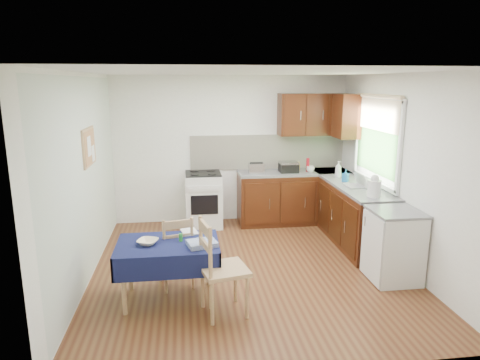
{
  "coord_description": "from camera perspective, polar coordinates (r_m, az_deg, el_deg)",
  "views": [
    {
      "loc": [
        -0.8,
        -5.16,
        2.38
      ],
      "look_at": [
        -0.08,
        0.31,
        1.12
      ],
      "focal_mm": 32.0,
      "sensor_mm": 36.0,
      "label": 1
    }
  ],
  "objects": [
    {
      "name": "floor",
      "position": [
        5.74,
        1.21,
        -11.64
      ],
      "size": [
        4.2,
        4.2,
        0.0
      ],
      "primitive_type": "plane",
      "color": "#4F2715",
      "rests_on": "ground"
    },
    {
      "name": "ceiling",
      "position": [
        5.22,
        1.34,
        14.19
      ],
      "size": [
        4.0,
        4.2,
        0.02
      ],
      "primitive_type": "cube",
      "color": "white",
      "rests_on": "wall_back"
    },
    {
      "name": "wall_back",
      "position": [
        7.39,
        -1.22,
        4.08
      ],
      "size": [
        4.0,
        0.02,
        2.5
      ],
      "primitive_type": "cube",
      "color": "white",
      "rests_on": "ground"
    },
    {
      "name": "wall_front",
      "position": [
        3.36,
        6.79,
        -6.9
      ],
      "size": [
        4.0,
        0.02,
        2.5
      ],
      "primitive_type": "cube",
      "color": "white",
      "rests_on": "ground"
    },
    {
      "name": "wall_left",
      "position": [
        5.41,
        -20.15,
        0.03
      ],
      "size": [
        0.02,
        4.2,
        2.5
      ],
      "primitive_type": "cube",
      "color": "silver",
      "rests_on": "ground"
    },
    {
      "name": "wall_right",
      "position": [
        5.98,
        20.59,
        1.15
      ],
      "size": [
        0.02,
        4.2,
        2.5
      ],
      "primitive_type": "cube",
      "color": "white",
      "rests_on": "ground"
    },
    {
      "name": "base_cabinets",
      "position": [
        7.04,
        10.64,
        -3.42
      ],
      "size": [
        1.9,
        2.3,
        0.86
      ],
      "color": "black",
      "rests_on": "ground"
    },
    {
      "name": "worktop_back",
      "position": [
        7.35,
        7.21,
        1.01
      ],
      "size": [
        1.9,
        0.6,
        0.04
      ],
      "primitive_type": "cube",
      "color": "slate",
      "rests_on": "base_cabinets"
    },
    {
      "name": "worktop_right",
      "position": [
        6.5,
        15.34,
        -0.93
      ],
      "size": [
        0.6,
        1.7,
        0.04
      ],
      "primitive_type": "cube",
      "color": "slate",
      "rests_on": "base_cabinets"
    },
    {
      "name": "worktop_corner",
      "position": [
        7.54,
        11.99,
        1.13
      ],
      "size": [
        0.6,
        0.6,
        0.04
      ],
      "primitive_type": "cube",
      "color": "slate",
      "rests_on": "base_cabinets"
    },
    {
      "name": "splashback",
      "position": [
        7.48,
        3.76,
        3.78
      ],
      "size": [
        2.7,
        0.02,
        0.6
      ],
      "primitive_type": "cube",
      "color": "white",
      "rests_on": "wall_back"
    },
    {
      "name": "upper_cabinets",
      "position": [
        7.35,
        11.05,
        8.52
      ],
      "size": [
        1.2,
        0.85,
        0.7
      ],
      "color": "black",
      "rests_on": "wall_back"
    },
    {
      "name": "stove",
      "position": [
        7.22,
        -4.88,
        -2.59
      ],
      "size": [
        0.6,
        0.61,
        0.92
      ],
      "color": "silver",
      "rests_on": "ground"
    },
    {
      "name": "window",
      "position": [
        6.52,
        17.78,
        5.85
      ],
      "size": [
        0.04,
        1.48,
        1.26
      ],
      "color": "#2B5824",
      "rests_on": "wall_right"
    },
    {
      "name": "fridge",
      "position": [
        5.59,
        19.82,
        -8.22
      ],
      "size": [
        0.58,
        0.6,
        0.89
      ],
      "color": "silver",
      "rests_on": "ground"
    },
    {
      "name": "corkboard",
      "position": [
        5.63,
        -19.49,
        4.17
      ],
      "size": [
        0.04,
        0.62,
        0.47
      ],
      "color": "#A67C53",
      "rests_on": "wall_left"
    },
    {
      "name": "dining_table",
      "position": [
        4.83,
        -9.58,
        -9.43
      ],
      "size": [
        1.11,
        0.75,
        0.67
      ],
      "rotation": [
        0.0,
        0.0,
        0.34
      ],
      "color": "#0E1338",
      "rests_on": "ground"
    },
    {
      "name": "chair_far",
      "position": [
        5.12,
        -8.46,
        -9.19
      ],
      "size": [
        0.47,
        0.47,
        0.89
      ],
      "rotation": [
        0.0,
        0.0,
        3.36
      ],
      "color": "#A67C53",
      "rests_on": "ground"
    },
    {
      "name": "chair_near",
      "position": [
        4.48,
        -2.77,
        -11.27
      ],
      "size": [
        0.54,
        0.54,
        1.04
      ],
      "rotation": [
        0.0,
        0.0,
        1.78
      ],
      "color": "#A67C53",
      "rests_on": "ground"
    },
    {
      "name": "toaster",
      "position": [
        7.09,
        2.18,
        1.56
      ],
      "size": [
        0.25,
        0.16,
        0.2
      ],
      "rotation": [
        0.0,
        0.0,
        0.37
      ],
      "color": "#B1B1B5",
      "rests_on": "worktop_back"
    },
    {
      "name": "sandwich_press",
      "position": [
        7.25,
        6.49,
        1.73
      ],
      "size": [
        0.3,
        0.26,
        0.18
      ],
      "rotation": [
        0.0,
        0.0,
        -0.04
      ],
      "color": "black",
      "rests_on": "worktop_back"
    },
    {
      "name": "sauce_bottle",
      "position": [
        7.34,
        9.02,
        2.01
      ],
      "size": [
        0.05,
        0.05,
        0.23
      ],
      "primitive_type": "cylinder",
      "color": "#B40E1C",
      "rests_on": "worktop_back"
    },
    {
      "name": "yellow_packet",
      "position": [
        7.41,
        7.49,
        1.83
      ],
      "size": [
        0.13,
        0.11,
        0.14
      ],
      "primitive_type": "cube",
      "rotation": [
        0.0,
        0.0,
        0.36
      ],
      "color": "gold",
      "rests_on": "worktop_back"
    },
    {
      "name": "dish_rack",
      "position": [
        6.47,
        15.78,
        -0.62
      ],
      "size": [
        0.43,
        0.32,
        0.2
      ],
      "rotation": [
        0.0,
        0.0,
        0.33
      ],
      "color": "gray",
      "rests_on": "worktop_right"
    },
    {
      "name": "kettle",
      "position": [
        5.93,
        17.47,
        -0.87
      ],
      "size": [
        0.18,
        0.18,
        0.3
      ],
      "color": "silver",
      "rests_on": "worktop_right"
    },
    {
      "name": "cup",
      "position": [
        7.31,
        9.38,
        1.45
      ],
      "size": [
        0.16,
        0.16,
        0.11
      ],
      "primitive_type": "imported",
      "rotation": [
        0.0,
        0.0,
        0.24
      ],
      "color": "silver",
      "rests_on": "worktop_back"
    },
    {
      "name": "soap_bottle_a",
      "position": [
        6.96,
        12.97,
        1.38
      ],
      "size": [
        0.14,
        0.14,
        0.26
      ],
      "primitive_type": "imported",
      "rotation": [
        0.0,
        0.0,
        0.88
      ],
      "color": "silver",
      "rests_on": "worktop_right"
    },
    {
      "name": "soap_bottle_b",
      "position": [
        6.71,
        13.88,
        0.58
      ],
      "size": [
        0.12,
        0.12,
        0.19
      ],
      "primitive_type": "imported",
      "rotation": [
        0.0,
        0.0,
        2.4
      ],
      "color": "#1E70B2",
      "rests_on": "worktop_right"
    },
    {
      "name": "soap_bottle_c",
      "position": [
        5.94,
        17.41,
        -1.21
      ],
      "size": [
        0.16,
        0.16,
        0.19
      ],
      "primitive_type": "imported",
      "rotation": [
        0.0,
        0.0,
        3.25
      ],
      "color": "#278F45",
      "rests_on": "worktop_right"
    },
    {
      "name": "plate_bowl",
      "position": [
        4.78,
        -12.2,
        -8.07
      ],
      "size": [
        0.28,
        0.28,
        0.05
      ],
      "primitive_type": "imported",
      "rotation": [
        0.0,
        0.0,
        -0.37
      ],
      "color": "#F1E2C5",
      "rests_on": "dining_table"
    },
    {
      "name": "book",
      "position": [
        5.04,
        -7.72,
        -6.98
      ],
      "size": [
        0.22,
        0.27,
        0.02
      ],
      "primitive_type": "imported",
      "rotation": [
        0.0,
        0.0,
        0.22
      ],
      "color": "white",
      "rests_on": "dining_table"
    },
    {
      "name": "spice_jar",
      "position": [
        4.8,
        -7.91,
        -7.59
      ],
      "size": [
        0.04,
        0.04,
        0.09
      ],
      "primitive_type": "cylinder",
      "color": "#248431",
      "rests_on": "dining_table"
    },
    {
      "name": "tea_towel",
      "position": [
        4.65,
        -5.09,
        -8.42
      ],
      "size": [
        0.35,
        0.3,
        0.05
      ],
      "primitive_type": "cube",
      "rotation": [
        0.0,
        0.0,
        0.24
      ],
      "color": "#284495",
      "rests_on": "dining_table"
    }
  ]
}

